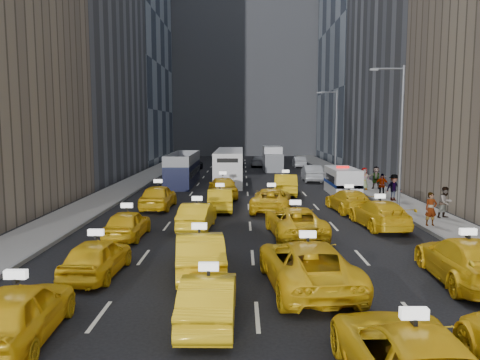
# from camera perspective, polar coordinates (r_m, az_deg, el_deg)

# --- Properties ---
(ground) EXTENTS (160.00, 160.00, 0.00)m
(ground) POSITION_cam_1_polar(r_m,az_deg,el_deg) (17.61, 1.69, -11.21)
(ground) COLOR black
(ground) RESTS_ON ground
(sidewalk_west) EXTENTS (3.00, 90.00, 0.15)m
(sidewalk_west) POSITION_cam_1_polar(r_m,az_deg,el_deg) (43.28, -13.18, -0.58)
(sidewalk_west) COLOR gray
(sidewalk_west) RESTS_ON ground
(sidewalk_east) EXTENTS (3.00, 90.00, 0.15)m
(sidewalk_east) POSITION_cam_1_polar(r_m,az_deg,el_deg) (43.49, 14.83, -0.59)
(sidewalk_east) COLOR gray
(sidewalk_east) RESTS_ON ground
(curb_west) EXTENTS (0.15, 90.00, 0.18)m
(curb_west) POSITION_cam_1_polar(r_m,az_deg,el_deg) (42.97, -11.30, -0.56)
(curb_west) COLOR slate
(curb_west) RESTS_ON ground
(curb_east) EXTENTS (0.15, 90.00, 0.18)m
(curb_east) POSITION_cam_1_polar(r_m,az_deg,el_deg) (43.15, 12.96, -0.57)
(curb_east) COLOR slate
(curb_east) RESTS_ON ground
(building_west_far) EXTENTS (16.00, 22.00, 42.00)m
(building_west_far) POSITION_cam_1_polar(r_m,az_deg,el_deg) (75.18, -16.06, 18.40)
(building_west_far) COLOR #2D3847
(building_west_far) RESTS_ON ground
(building_backdrop) EXTENTS (30.00, 12.00, 40.00)m
(building_backdrop) POSITION_cam_1_polar(r_m,az_deg,el_deg) (89.95, 0.57, 16.02)
(building_backdrop) COLOR slate
(building_backdrop) RESTS_ON ground
(streetlight_near) EXTENTS (2.15, 0.22, 9.00)m
(streetlight_near) POSITION_cam_1_polar(r_m,az_deg,el_deg) (30.32, 18.84, 5.40)
(streetlight_near) COLOR #595B60
(streetlight_near) RESTS_ON ground
(streetlight_far) EXTENTS (2.15, 0.22, 9.00)m
(streetlight_far) POSITION_cam_1_polar(r_m,az_deg,el_deg) (49.70, 11.49, 5.98)
(streetlight_far) COLOR #595B60
(streetlight_far) RESTS_ON ground
(taxi_0) EXTENTS (2.01, 4.54, 1.52)m
(taxi_0) POSITION_cam_1_polar(r_m,az_deg,el_deg) (13.37, -25.44, -14.35)
(taxi_0) COLOR yellow
(taxi_0) RESTS_ON ground
(taxi_1) EXTENTS (1.45, 4.13, 1.36)m
(taxi_1) POSITION_cam_1_polar(r_m,az_deg,el_deg) (13.29, -3.82, -14.19)
(taxi_1) COLOR yellow
(taxi_1) RESTS_ON ground
(taxi_2) EXTENTS (2.62, 5.42, 1.49)m
(taxi_2) POSITION_cam_1_polar(r_m,az_deg,el_deg) (10.62, 20.22, -19.83)
(taxi_2) COLOR yellow
(taxi_2) RESTS_ON ground
(taxi_4) EXTENTS (1.84, 4.16, 1.39)m
(taxi_4) POSITION_cam_1_polar(r_m,az_deg,el_deg) (17.78, -17.06, -8.99)
(taxi_4) COLOR yellow
(taxi_4) RESTS_ON ground
(taxi_5) EXTENTS (2.23, 4.93, 1.57)m
(taxi_5) POSITION_cam_1_polar(r_m,az_deg,el_deg) (17.29, -4.95, -8.87)
(taxi_5) COLOR yellow
(taxi_5) RESTS_ON ground
(taxi_6) EXTENTS (3.20, 6.00, 1.61)m
(taxi_6) POSITION_cam_1_polar(r_m,az_deg,el_deg) (16.01, 8.19, -10.12)
(taxi_6) COLOR yellow
(taxi_6) RESTS_ON ground
(taxi_7) EXTENTS (2.52, 5.57, 1.58)m
(taxi_7) POSITION_cam_1_polar(r_m,az_deg,el_deg) (18.07, 25.87, -8.81)
(taxi_7) COLOR yellow
(taxi_7) RESTS_ON ground
(taxi_8) EXTENTS (1.71, 4.09, 1.38)m
(taxi_8) POSITION_cam_1_polar(r_m,az_deg,el_deg) (23.20, -13.57, -5.24)
(taxi_8) COLOR yellow
(taxi_8) RESTS_ON ground
(taxi_9) EXTENTS (1.80, 4.37, 1.41)m
(taxi_9) POSITION_cam_1_polar(r_m,az_deg,el_deg) (24.62, -5.23, -4.37)
(taxi_9) COLOR yellow
(taxi_9) RESTS_ON ground
(taxi_10) EXTENTS (2.89, 5.44, 1.46)m
(taxi_10) POSITION_cam_1_polar(r_m,az_deg,el_deg) (23.15, 6.73, -5.04)
(taxi_10) COLOR yellow
(taxi_10) RESTS_ON ground
(taxi_11) EXTENTS (2.49, 5.21, 1.47)m
(taxi_11) POSITION_cam_1_polar(r_m,az_deg,el_deg) (25.98, 16.63, -3.97)
(taxi_11) COLOR yellow
(taxi_11) RESTS_ON ground
(taxi_12) EXTENTS (1.99, 4.72, 1.59)m
(taxi_12) POSITION_cam_1_polar(r_m,az_deg,el_deg) (30.92, -9.93, -2.00)
(taxi_12) COLOR yellow
(taxi_12) RESTS_ON ground
(taxi_13) EXTENTS (1.72, 4.42, 1.43)m
(taxi_13) POSITION_cam_1_polar(r_m,az_deg,el_deg) (29.78, -2.45, -2.39)
(taxi_13) COLOR yellow
(taxi_13) RESTS_ON ground
(taxi_14) EXTENTS (3.02, 5.43, 1.44)m
(taxi_14) POSITION_cam_1_polar(r_m,az_deg,el_deg) (29.83, 3.84, -2.38)
(taxi_14) COLOR yellow
(taxi_14) RESTS_ON ground
(taxi_15) EXTENTS (2.43, 4.99, 1.40)m
(taxi_15) POSITION_cam_1_polar(r_m,az_deg,el_deg) (30.20, 13.10, -2.47)
(taxi_15) COLOR yellow
(taxi_15) RESTS_ON ground
(taxi_16) EXTENTS (2.60, 5.09, 1.66)m
(taxi_16) POSITION_cam_1_polar(r_m,az_deg,el_deg) (35.00, -2.10, -0.84)
(taxi_16) COLOR yellow
(taxi_16) RESTS_ON ground
(taxi_17) EXTENTS (2.07, 5.04, 1.63)m
(taxi_17) POSITION_cam_1_polar(r_m,az_deg,el_deg) (36.79, 5.57, -0.53)
(taxi_17) COLOR yellow
(taxi_17) RESTS_ON ground
(nypd_van) EXTENTS (2.08, 5.23, 2.24)m
(nypd_van) POSITION_cam_1_polar(r_m,az_deg,el_deg) (37.65, 12.38, -0.18)
(nypd_van) COLOR white
(nypd_van) RESTS_ON ground
(double_decker) EXTENTS (2.53, 9.80, 2.83)m
(double_decker) POSITION_cam_1_polar(r_m,az_deg,el_deg) (43.33, -6.96, 1.32)
(double_decker) COLOR black
(double_decker) RESTS_ON ground
(city_bus) EXTENTS (4.00, 12.16, 3.08)m
(city_bus) POSITION_cam_1_polar(r_m,az_deg,el_deg) (44.46, -1.29, 1.67)
(city_bus) COLOR silver
(city_bus) RESTS_ON ground
(box_truck) EXTENTS (2.56, 6.40, 2.86)m
(box_truck) POSITION_cam_1_polar(r_m,az_deg,el_deg) (56.40, 4.01, 2.59)
(box_truck) COLOR silver
(box_truck) RESTS_ON ground
(misc_car_0) EXTENTS (1.74, 4.79, 1.57)m
(misc_car_0) POSITION_cam_1_polar(r_m,az_deg,el_deg) (46.13, 8.73, 0.85)
(misc_car_0) COLOR #A8ACB0
(misc_car_0) RESTS_ON ground
(misc_car_1) EXTENTS (2.92, 5.20, 1.37)m
(misc_car_1) POSITION_cam_1_polar(r_m,az_deg,el_deg) (56.97, -6.04, 1.89)
(misc_car_1) COLOR black
(misc_car_1) RESTS_ON ground
(misc_car_2) EXTENTS (2.39, 4.91, 1.37)m
(misc_car_2) POSITION_cam_1_polar(r_m,az_deg,el_deg) (61.70, 2.30, 2.29)
(misc_car_2) COLOR gray
(misc_car_2) RESTS_ON ground
(misc_car_3) EXTENTS (2.48, 5.10, 1.68)m
(misc_car_3) POSITION_cam_1_polar(r_m,az_deg,el_deg) (60.72, -0.61, 2.36)
(misc_car_3) COLOR black
(misc_car_3) RESTS_ON ground
(misc_car_4) EXTENTS (1.47, 4.19, 1.38)m
(misc_car_4) POSITION_cam_1_polar(r_m,az_deg,el_deg) (61.35, 7.21, 2.22)
(misc_car_4) COLOR #A6A9AE
(misc_car_4) RESTS_ON ground
(pedestrian_0) EXTENTS (0.70, 0.50, 1.77)m
(pedestrian_0) POSITION_cam_1_polar(r_m,az_deg,el_deg) (26.59, 22.25, -3.29)
(pedestrian_0) COLOR gray
(pedestrian_0) RESTS_ON sidewalk_east
(pedestrian_1) EXTENTS (0.99, 0.77, 1.79)m
(pedestrian_1) POSITION_cam_1_polar(r_m,az_deg,el_deg) (29.11, 23.75, -2.51)
(pedestrian_1) COLOR gray
(pedestrian_1) RESTS_ON sidewalk_east
(pedestrian_2) EXTENTS (1.29, 0.82, 1.86)m
(pedestrian_2) POSITION_cam_1_polar(r_m,az_deg,el_deg) (34.51, 18.25, -0.87)
(pedestrian_2) COLOR gray
(pedestrian_2) RESTS_ON sidewalk_east
(pedestrian_3) EXTENTS (1.09, 0.69, 1.72)m
(pedestrian_3) POSITION_cam_1_polar(r_m,az_deg,el_deg) (36.13, 16.88, -0.60)
(pedestrian_3) COLOR gray
(pedestrian_3) RESTS_ON sidewalk_east
(pedestrian_4) EXTENTS (0.91, 0.54, 1.80)m
(pedestrian_4) POSITION_cam_1_polar(r_m,az_deg,el_deg) (39.90, 14.89, 0.19)
(pedestrian_4) COLOR gray
(pedestrian_4) RESTS_ON sidewalk_east
(pedestrian_5) EXTENTS (1.80, 0.94, 1.86)m
(pedestrian_5) POSITION_cam_1_polar(r_m,az_deg,el_deg) (40.62, 16.26, 0.30)
(pedestrian_5) COLOR gray
(pedestrian_5) RESTS_ON sidewalk_east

